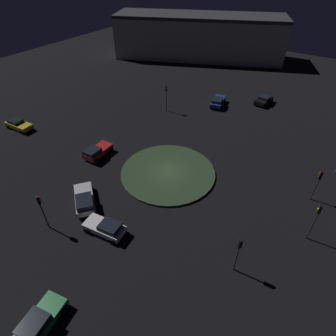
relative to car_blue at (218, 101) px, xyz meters
name	(u,v)px	position (x,y,z in m)	size (l,w,h in m)	color
ground_plane	(168,173)	(-2.92, 19.86, -0.77)	(116.90, 116.90, 0.00)	black
roundabout_island	(168,172)	(-2.92, 19.86, -0.65)	(11.43, 11.43, 0.24)	#2D4228
car_blue	(218,101)	(0.00, 0.00, 0.00)	(2.76, 4.58, 1.45)	#1E38A5
car_red	(97,151)	(6.70, 22.08, 0.03)	(2.20, 4.00, 1.51)	red
car_yellow	(18,124)	(21.59, 23.50, -0.04)	(4.32, 2.24, 1.40)	gold
car_black	(264,100)	(-6.33, -5.12, -0.06)	(2.50, 4.01, 1.37)	black
car_silver	(84,200)	(1.51, 29.13, 0.00)	(4.72, 4.28, 1.49)	silver
car_white	(106,227)	(-2.93, 30.60, -0.01)	(4.21, 2.44, 1.44)	white
car_green	(39,322)	(-4.88, 39.48, 0.00)	(2.63, 4.15, 1.48)	#1E7238
traffic_light_northwest	(238,249)	(-14.68, 27.48, 2.13)	(0.40, 0.37, 4.06)	#2D2D2D
traffic_light_north	(41,206)	(2.25, 33.24, 2.23)	(0.36, 0.39, 4.21)	#2D2D2D
traffic_light_west	(317,216)	(-19.13, 20.61, 2.35)	(0.36, 0.31, 4.40)	#2D2D2D
traffic_light_west_near	(318,180)	(-18.32, 14.98, 2.02)	(0.39, 0.35, 3.91)	#2D2D2D
traffic_light_southeast	(166,93)	(6.26, 6.53, 2.37)	(0.37, 0.40, 4.43)	#2D2D2D
store_building	(199,37)	(15.64, -21.37, 3.96)	(39.46, 24.96, 9.46)	#B7B299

